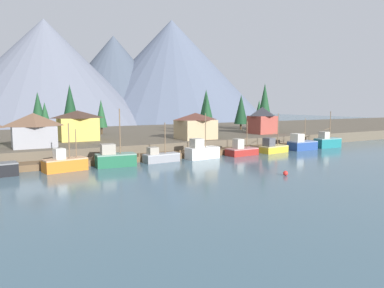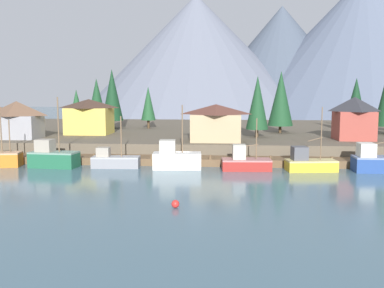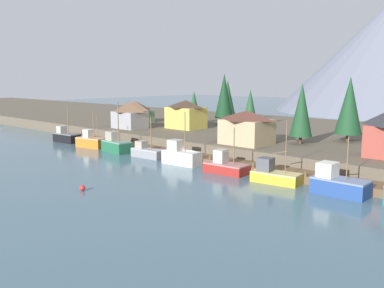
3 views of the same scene
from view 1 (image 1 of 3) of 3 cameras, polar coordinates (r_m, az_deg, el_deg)
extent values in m
cube|color=#476675|center=(86.48, -5.63, -0.69)|extent=(400.00, 400.00, 1.00)
cube|color=brown|center=(70.39, 0.29, -1.49)|extent=(80.00, 4.00, 1.00)
cylinder|color=brown|center=(59.87, -22.79, -3.12)|extent=(0.36, 0.36, 1.60)
cylinder|color=brown|center=(61.26, -15.34, -2.63)|extent=(0.36, 0.36, 1.60)
cylinder|color=brown|center=(63.64, -8.33, -2.14)|extent=(0.36, 0.36, 1.60)
cylinder|color=brown|center=(66.89, -1.93, -1.65)|extent=(0.36, 0.36, 1.60)
cylinder|color=brown|center=(70.90, 3.82, -1.20)|extent=(0.36, 0.36, 1.60)
cylinder|color=brown|center=(75.54, 8.91, -0.79)|extent=(0.36, 0.36, 1.60)
cylinder|color=brown|center=(80.72, 13.37, -0.42)|extent=(0.36, 0.36, 1.60)
cylinder|color=brown|center=(86.32, 17.27, -0.10)|extent=(0.36, 0.36, 1.60)
cylinder|color=brown|center=(92.28, 20.69, 0.18)|extent=(0.36, 0.36, 1.60)
cube|color=brown|center=(97.33, -8.49, 1.11)|extent=(400.00, 56.00, 2.50)
cone|color=slate|center=(199.11, -22.05, 10.53)|extent=(103.12, 103.12, 51.81)
cone|color=#475160|center=(216.51, -12.16, 10.04)|extent=(81.61, 81.61, 48.35)
cone|color=slate|center=(223.06, -3.20, 11.49)|extent=(113.63, 113.63, 59.46)
cube|color=#CC6B1E|center=(58.16, -19.36, -3.19)|extent=(6.62, 3.69, 1.73)
cube|color=tan|center=(58.01, -19.40, -2.24)|extent=(6.62, 3.69, 0.20)
cube|color=silver|center=(57.63, -20.18, -1.44)|extent=(1.69, 1.87, 1.57)
cylinder|color=brown|center=(57.93, -18.82, 0.51)|extent=(0.18, 0.18, 5.30)
cylinder|color=brown|center=(58.36, -17.82, 0.11)|extent=(0.15, 0.15, 4.35)
cube|color=#1E5B3D|center=(60.12, -11.92, -2.57)|extent=(6.50, 3.44, 1.89)
cube|color=gray|center=(59.96, -11.94, -1.59)|extent=(6.50, 3.44, 0.20)
cube|color=gray|center=(59.60, -13.12, -0.77)|extent=(2.34, 2.12, 1.64)
cylinder|color=brown|center=(59.73, -11.30, 2.00)|extent=(0.18, 0.18, 7.27)
cube|color=gray|center=(63.48, -4.84, -2.25)|extent=(6.38, 2.69, 1.29)
cube|color=#9F9FA2|center=(63.37, -4.85, -1.58)|extent=(6.38, 2.69, 0.20)
cube|color=gray|center=(62.52, -6.20, -1.06)|extent=(1.76, 1.60, 1.21)
cylinder|color=brown|center=(63.39, -4.28, 0.96)|extent=(0.17, 0.17, 5.37)
cube|color=silver|center=(67.04, 1.64, -1.49)|extent=(6.45, 3.10, 1.93)
cube|color=silver|center=(66.90, 1.65, -0.58)|extent=(6.45, 3.10, 0.20)
cube|color=#B2AD9E|center=(66.07, 0.77, 0.15)|extent=(2.22, 2.07, 1.67)
cylinder|color=brown|center=(66.99, 2.13, 2.18)|extent=(0.16, 0.16, 6.21)
cube|color=maroon|center=(72.00, 7.87, -1.28)|extent=(6.43, 3.35, 1.22)
cube|color=#AD6C6A|center=(71.91, 7.87, -0.72)|extent=(6.43, 3.35, 0.20)
cube|color=#B2AD9E|center=(71.16, 7.30, 0.06)|extent=(1.73, 1.75, 1.88)
cylinder|color=brown|center=(72.45, 8.66, 1.50)|extent=(0.15, 0.15, 5.26)
cylinder|color=brown|center=(71.84, 8.02, 0.73)|extent=(2.60, 0.27, 0.51)
cube|color=gold|center=(77.19, 12.74, -0.86)|extent=(6.55, 3.44, 1.22)
cube|color=tan|center=(77.10, 12.76, -0.33)|extent=(6.55, 3.44, 0.20)
cube|color=#4C4C51|center=(75.83, 12.02, 0.31)|extent=(2.08, 2.13, 1.72)
cylinder|color=brown|center=(77.69, 13.40, 2.27)|extent=(0.13, 0.13, 6.72)
cylinder|color=brown|center=(77.15, 13.01, 1.70)|extent=(1.92, 0.34, 0.56)
cube|color=navy|center=(83.14, 16.99, -0.29)|extent=(6.27, 3.09, 1.73)
cube|color=#6C7DA2|center=(83.04, 17.02, 0.37)|extent=(6.27, 3.09, 0.20)
cube|color=silver|center=(81.76, 16.24, 0.98)|extent=(1.94, 2.35, 1.70)
cylinder|color=brown|center=(83.28, 17.38, 2.17)|extent=(0.14, 0.14, 4.98)
cylinder|color=brown|center=(82.86, 17.05, 1.62)|extent=(1.61, 0.11, 0.42)
cube|color=#196B70|center=(89.33, 20.56, 0.12)|extent=(6.35, 2.82, 1.98)
cube|color=#679496|center=(89.23, 20.59, 0.81)|extent=(6.35, 2.82, 0.20)
cube|color=#B2AD9E|center=(88.26, 20.08, 1.35)|extent=(1.65, 2.01, 1.56)
cylinder|color=brown|center=(89.46, 20.95, 2.86)|extent=(0.17, 0.17, 6.17)
cylinder|color=brown|center=(88.92, 20.57, 2.22)|extent=(2.02, 0.20, 0.48)
cube|color=tan|center=(78.33, 0.56, 2.32)|extent=(7.49, 6.37, 4.14)
pyramid|color=brown|center=(78.17, 0.57, 4.38)|extent=(7.86, 6.69, 1.51)
cube|color=gold|center=(78.78, -17.53, 2.23)|extent=(7.57, 5.89, 4.67)
pyramid|color=#422D23|center=(78.62, -17.60, 4.50)|extent=(7.94, 6.18, 1.56)
cube|color=gray|center=(69.17, -23.59, 1.05)|extent=(7.09, 5.07, 3.72)
pyramid|color=brown|center=(68.98, -23.71, 3.54)|extent=(7.45, 5.33, 2.31)
cube|color=#9E4238|center=(93.74, 10.98, 3.00)|extent=(5.63, 5.58, 4.49)
pyramid|color=#2D2D33|center=(93.60, 11.03, 5.06)|extent=(5.91, 5.86, 2.26)
cylinder|color=#4C3823|center=(91.10, -18.50, 1.78)|extent=(0.50, 0.50, 1.62)
cone|color=#14381E|center=(90.83, -18.64, 5.58)|extent=(4.38, 4.38, 10.49)
cylinder|color=#4C3823|center=(87.09, 2.33, 1.81)|extent=(0.50, 0.50, 1.33)
cone|color=#194223|center=(86.83, 2.35, 5.15)|extent=(3.73, 3.73, 8.82)
cylinder|color=#4C3823|center=(113.30, 10.46, 2.87)|extent=(0.50, 0.50, 1.63)
cone|color=#1E4C28|center=(113.11, 10.51, 5.04)|extent=(3.17, 3.17, 6.98)
cylinder|color=#4C3823|center=(96.40, 2.22, 2.27)|extent=(0.50, 0.50, 1.34)
cone|color=#194223|center=(96.15, 2.23, 5.62)|extent=(4.59, 4.59, 9.93)
cylinder|color=#4C3823|center=(99.30, -22.96, 1.86)|extent=(0.50, 0.50, 1.26)
cone|color=#194223|center=(99.06, -23.09, 4.88)|extent=(4.24, 4.24, 9.25)
cylinder|color=#4C3823|center=(86.25, -22.05, 1.50)|extent=(0.50, 0.50, 1.95)
cone|color=#1E4C28|center=(86.03, -22.16, 4.14)|extent=(2.80, 2.80, 6.01)
cylinder|color=#4C3823|center=(93.03, -14.04, 2.04)|extent=(0.50, 0.50, 1.72)
cone|color=#1E4C28|center=(92.81, -14.12, 4.68)|extent=(2.95, 2.95, 6.86)
cylinder|color=#4C3823|center=(105.88, 11.29, 2.57)|extent=(0.50, 0.50, 1.52)
cone|color=#194223|center=(105.65, 11.37, 6.18)|extent=(4.48, 4.48, 11.80)
cylinder|color=#4C3823|center=(107.74, 7.69, 2.74)|extent=(0.50, 0.50, 1.63)
cone|color=#14381E|center=(107.53, 7.73, 5.43)|extent=(4.02, 4.02, 8.50)
sphere|color=red|center=(53.16, 14.51, -4.47)|extent=(0.70, 0.70, 0.70)
camera|label=2|loc=(40.90, 60.22, 3.02)|focal=41.09mm
camera|label=3|loc=(79.56, 52.97, 6.12)|focal=38.55mm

